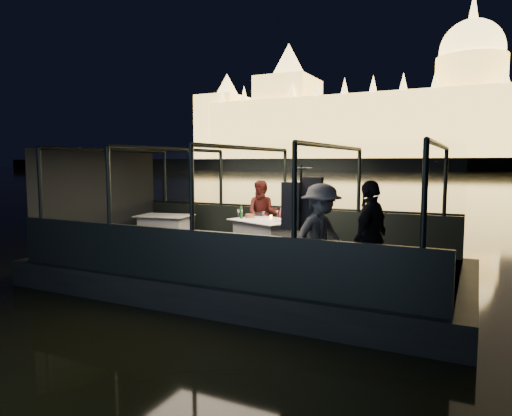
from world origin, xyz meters
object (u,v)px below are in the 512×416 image
at_px(chair_port_left, 253,230).
at_px(passenger_stripe, 321,237).
at_px(dining_table_aft, 165,227).
at_px(person_man_maroon, 262,216).
at_px(coat_stand, 300,231).
at_px(chair_port_right, 285,232).
at_px(dining_table_central, 266,237).
at_px(person_woman_coral, 289,217).
at_px(passenger_dark, 370,238).
at_px(wine_bottle, 241,212).

distance_m(chair_port_left, passenger_stripe, 3.65).
distance_m(dining_table_aft, person_man_maroon, 2.55).
bearing_deg(coat_stand, passenger_stripe, -14.54).
bearing_deg(chair_port_left, passenger_stripe, -29.47).
height_order(chair_port_right, coat_stand, coat_stand).
bearing_deg(coat_stand, dining_table_central, 127.32).
bearing_deg(person_woman_coral, coat_stand, -67.94).
height_order(dining_table_aft, passenger_stripe, passenger_stripe).
distance_m(dining_table_aft, passenger_stripe, 5.49).
distance_m(dining_table_aft, coat_stand, 5.12).
height_order(passenger_stripe, passenger_dark, passenger_dark).
relative_size(chair_port_left, person_woman_coral, 0.55).
bearing_deg(person_man_maroon, dining_table_central, -74.35).
bearing_deg(chair_port_left, dining_table_aft, -158.44).
height_order(person_woman_coral, passenger_dark, passenger_dark).
xyz_separation_m(dining_table_central, passenger_dark, (2.66, -1.90, 0.47)).
bearing_deg(passenger_stripe, passenger_dark, -44.56).
relative_size(chair_port_left, person_man_maroon, 0.52).
bearing_deg(person_woman_coral, dining_table_aft, -171.68).
distance_m(dining_table_central, wine_bottle, 0.80).
relative_size(dining_table_central, passenger_stripe, 0.86).
bearing_deg(person_woman_coral, passenger_stripe, -63.10).
bearing_deg(dining_table_central, passenger_dark, -35.43).
relative_size(chair_port_left, wine_bottle, 2.62).
bearing_deg(passenger_dark, chair_port_left, -115.78).
distance_m(dining_table_central, chair_port_left, 0.72).
xyz_separation_m(passenger_stripe, wine_bottle, (-2.55, 2.16, 0.06)).
bearing_deg(person_man_maroon, passenger_stripe, -65.11).
bearing_deg(dining_table_central, chair_port_right, 61.68).
height_order(coat_stand, passenger_dark, coat_stand).
xyz_separation_m(dining_table_central, person_woman_coral, (0.18, 0.91, 0.36)).
distance_m(chair_port_left, passenger_dark, 4.01).
bearing_deg(wine_bottle, person_man_maroon, 81.38).
bearing_deg(coat_stand, chair_port_left, 129.83).
xyz_separation_m(person_woman_coral, passenger_stripe, (1.77, -3.08, 0.10)).
height_order(dining_table_aft, coat_stand, coat_stand).
relative_size(dining_table_central, chair_port_right, 1.61).
bearing_deg(person_woman_coral, chair_port_right, -82.13).
xyz_separation_m(person_man_maroon, passenger_dark, (3.14, -2.72, 0.10)).
bearing_deg(person_man_maroon, passenger_dark, -55.09).
bearing_deg(chair_port_right, chair_port_left, -156.48).
relative_size(coat_stand, person_man_maroon, 1.24).
relative_size(chair_port_right, passenger_stripe, 0.53).
height_order(dining_table_central, chair_port_right, chair_port_right).
bearing_deg(chair_port_left, person_woman_coral, 48.31).
xyz_separation_m(coat_stand, passenger_stripe, (0.38, -0.10, -0.05)).
bearing_deg(wine_bottle, passenger_dark, -30.02).
height_order(dining_table_central, passenger_dark, passenger_dark).
height_order(coat_stand, wine_bottle, coat_stand).
bearing_deg(dining_table_central, person_man_maroon, 119.79).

